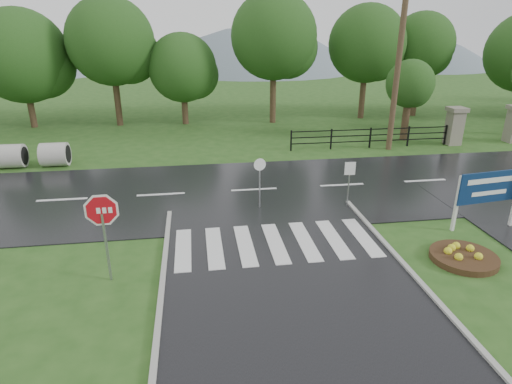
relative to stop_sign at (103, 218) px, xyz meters
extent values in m
plane|color=#28501A|center=(5.01, -3.62, -1.92)|extent=(120.00, 120.00, 0.00)
cube|color=black|center=(5.01, 6.38, -1.92)|extent=(90.00, 8.00, 0.04)
cube|color=silver|center=(2.01, 1.38, -1.86)|extent=(0.50, 2.80, 0.02)
cube|color=silver|center=(3.01, 1.38, -1.86)|extent=(0.50, 2.80, 0.02)
cube|color=silver|center=(4.01, 1.38, -1.86)|extent=(0.50, 2.80, 0.02)
cube|color=silver|center=(5.01, 1.38, -1.86)|extent=(0.50, 2.80, 0.02)
cube|color=silver|center=(6.01, 1.38, -1.86)|extent=(0.50, 2.80, 0.02)
cube|color=silver|center=(7.01, 1.38, -1.86)|extent=(0.50, 2.80, 0.02)
cube|color=silver|center=(8.01, 1.38, -1.86)|extent=(0.50, 2.80, 0.02)
cube|color=gray|center=(18.01, 12.38, -0.92)|extent=(0.80, 0.80, 2.00)
cube|color=#6B6659|center=(18.01, 12.38, 0.20)|extent=(1.00, 1.00, 0.24)
cube|color=black|center=(12.76, 12.38, -1.52)|extent=(9.50, 0.05, 0.05)
cube|color=black|center=(12.76, 12.38, -1.17)|extent=(9.50, 0.05, 0.05)
cube|color=black|center=(12.76, 12.38, -0.82)|extent=(9.50, 0.05, 0.05)
cube|color=black|center=(8.01, 12.38, -1.32)|extent=(0.08, 0.08, 1.20)
cube|color=black|center=(17.51, 12.38, -1.32)|extent=(0.08, 0.08, 1.20)
sphere|color=slate|center=(-22.99, 61.38, -16.32)|extent=(40.00, 40.00, 40.00)
sphere|color=slate|center=(13.01, 61.38, -19.20)|extent=(48.00, 48.00, 48.00)
sphere|color=slate|center=(41.01, 61.38, -14.88)|extent=(36.00, 36.00, 36.00)
cylinder|color=#9E9B93|center=(-6.66, 11.38, -1.32)|extent=(1.30, 1.20, 1.20)
cylinder|color=#9E9B93|center=(-4.56, 11.38, -1.32)|extent=(1.30, 1.20, 1.20)
cube|color=#939399|center=(0.00, 0.00, -0.90)|extent=(0.06, 0.06, 2.05)
cylinder|color=white|center=(0.00, 0.01, 0.23)|extent=(1.23, 0.06, 1.23)
cylinder|color=#B20C17|center=(0.00, 0.00, 0.23)|extent=(1.07, 0.06, 1.07)
cube|color=silver|center=(11.36, 1.49, -0.91)|extent=(0.11, 0.11, 2.03)
cube|color=#0C2551|center=(12.48, 1.49, -0.35)|extent=(2.43, 0.37, 1.12)
cube|color=white|center=(12.48, 1.46, -0.09)|extent=(1.92, 0.25, 0.18)
cube|color=white|center=(12.48, 1.46, -0.55)|extent=(1.41, 0.19, 0.15)
cylinder|color=#332111|center=(10.54, -0.46, -1.82)|extent=(2.00, 2.00, 0.20)
cube|color=#939399|center=(8.40, 4.01, -1.04)|extent=(0.04, 0.04, 1.77)
cube|color=white|center=(8.40, 3.99, -0.30)|extent=(0.42, 0.06, 0.51)
cylinder|color=#939399|center=(4.96, 4.44, -0.97)|extent=(0.06, 0.06, 1.90)
cylinder|color=white|center=(4.96, 4.42, -0.11)|extent=(0.47, 0.10, 0.48)
cylinder|color=#473523|center=(13.73, 11.88, 2.88)|extent=(0.32, 0.32, 9.60)
cylinder|color=#3D2B1C|center=(15.61, 13.88, -0.48)|extent=(0.41, 0.41, 2.89)
sphere|color=#1B4314|center=(15.61, 13.88, 1.55)|extent=(2.87, 2.87, 2.87)
camera|label=1|loc=(2.56, -10.90, 4.81)|focal=30.00mm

